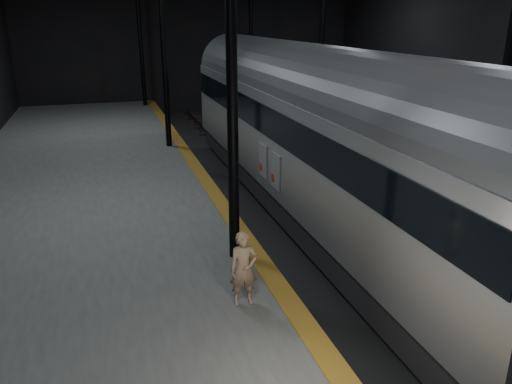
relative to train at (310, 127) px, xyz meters
name	(u,v)px	position (x,y,z in m)	size (l,w,h in m)	color
ground	(310,218)	(0.00, -0.25, -3.24)	(44.00, 44.00, 0.00)	black
platform_left	(86,230)	(-7.50, -0.25, -2.74)	(9.00, 43.80, 1.00)	#4A4A48
platform_right	(486,185)	(7.50, -0.25, -2.74)	(9.00, 43.80, 1.00)	#4A4A48
tactile_strip	(220,201)	(-3.25, -0.25, -2.23)	(0.50, 43.80, 0.01)	brown
track	(310,216)	(0.00, -0.25, -3.17)	(2.40, 43.00, 0.24)	#3F3328
train	(310,127)	(0.00, 0.00, 0.00)	(3.25, 21.71, 5.80)	#A1A5A9
woman	(244,269)	(-4.18, -6.46, -1.43)	(0.59, 0.39, 1.61)	tan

